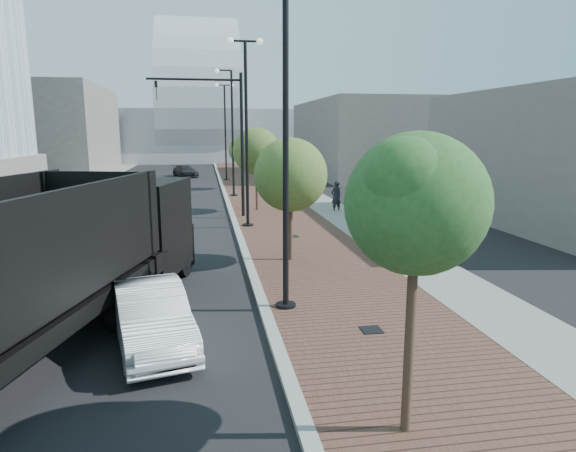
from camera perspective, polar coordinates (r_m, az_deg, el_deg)
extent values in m
cube|color=#4C2D23|center=(43.47, -2.90, 4.54)|extent=(7.00, 140.00, 0.12)
cube|color=slate|center=(43.86, 0.61, 4.62)|extent=(2.40, 140.00, 0.13)
cube|color=gray|center=(43.21, -7.53, 4.44)|extent=(0.30, 140.00, 0.14)
cube|color=slate|center=(44.68, -24.46, 3.75)|extent=(4.00, 140.00, 0.12)
cube|color=black|center=(16.58, -17.12, -0.04)|extent=(3.49, 3.57, 2.91)
cube|color=black|center=(18.13, -15.08, -2.09)|extent=(2.74, 1.28, 1.46)
cube|color=black|center=(15.41, -19.16, -3.76)|extent=(2.94, 1.63, 0.56)
cube|color=black|center=(9.71, -26.11, -3.21)|extent=(2.96, 9.94, 2.24)
cube|color=black|center=(14.26, -21.20, 1.40)|extent=(2.73, 0.90, 2.24)
cylinder|color=black|center=(16.84, -21.36, -4.64)|extent=(0.66, 1.28, 1.23)
cylinder|color=silver|center=(16.84, -21.36, -4.64)|extent=(0.55, 0.75, 0.67)
cylinder|color=black|center=(15.90, -13.80, -5.10)|extent=(0.66, 1.28, 1.23)
cylinder|color=silver|center=(15.90, -13.80, -5.10)|extent=(0.55, 0.75, 0.67)
cylinder|color=black|center=(18.22, -19.05, -3.33)|extent=(0.66, 1.28, 1.23)
cylinder|color=silver|center=(18.22, -19.05, -3.33)|extent=(0.55, 0.75, 0.67)
cylinder|color=black|center=(17.35, -12.00, -3.67)|extent=(0.66, 1.28, 1.23)
cylinder|color=silver|center=(17.35, -12.00, -3.67)|extent=(0.55, 0.75, 0.67)
cylinder|color=black|center=(14.23, -27.34, -7.96)|extent=(0.66, 1.28, 1.23)
cylinder|color=silver|center=(14.23, -27.34, -7.96)|extent=(0.55, 0.75, 0.67)
cylinder|color=black|center=(13.09, -18.64, -8.88)|extent=(0.66, 1.28, 1.23)
cylinder|color=silver|center=(13.09, -18.64, -8.88)|extent=(0.55, 0.75, 0.67)
cylinder|color=black|center=(15.18, -24.85, -6.59)|extent=(0.66, 1.28, 1.23)
cylinder|color=silver|center=(15.18, -24.85, -6.59)|extent=(0.55, 0.75, 0.67)
cylinder|color=black|center=(14.13, -16.59, -7.29)|extent=(0.66, 1.28, 1.23)
cylinder|color=silver|center=(14.13, -16.59, -7.29)|extent=(0.55, 0.75, 0.67)
imported|color=silver|center=(12.07, -15.47, -9.90)|extent=(2.46, 4.56, 1.43)
imported|color=black|center=(37.25, -18.56, 3.88)|extent=(2.44, 5.03, 1.38)
imported|color=black|center=(54.47, -11.74, 6.21)|extent=(3.23, 4.51, 1.21)
imported|color=black|center=(30.12, 5.57, 3.37)|extent=(0.83, 0.69, 1.94)
cylinder|color=black|center=(13.94, -0.26, -9.30)|extent=(0.56, 0.56, 0.20)
cylinder|color=black|center=(13.08, -0.27, 9.61)|extent=(0.16, 0.16, 9.00)
cylinder|color=black|center=(25.46, -4.64, 0.01)|extent=(0.56, 0.56, 0.20)
cylinder|color=black|center=(25.00, -4.80, 10.23)|extent=(0.16, 0.16, 9.00)
cylinder|color=black|center=(25.34, -4.97, 20.46)|extent=(1.40, 0.10, 0.10)
sphere|color=silver|center=(25.29, -6.66, 20.45)|extent=(0.32, 0.32, 0.32)
sphere|color=silver|center=(25.41, -3.29, 20.46)|extent=(0.32, 0.32, 0.32)
cylinder|color=black|center=(37.28, -6.26, 3.48)|extent=(0.56, 0.56, 0.20)
cylinder|color=black|center=(36.97, -6.40, 10.44)|extent=(0.16, 0.16, 9.00)
cylinder|color=black|center=(37.18, -7.37, 17.37)|extent=(1.00, 0.10, 0.10)
sphere|color=silver|center=(37.15, -8.17, 17.25)|extent=(0.32, 0.32, 0.32)
cylinder|color=black|center=(49.19, -7.10, 5.27)|extent=(0.56, 0.56, 0.20)
cylinder|color=black|center=(48.95, -7.22, 10.54)|extent=(0.16, 0.16, 9.00)
cylinder|color=black|center=(49.13, -7.36, 15.80)|extent=(1.40, 0.10, 0.10)
sphere|color=silver|center=(49.10, -8.20, 15.78)|extent=(0.32, 0.32, 0.32)
sphere|color=silver|center=(49.16, -6.51, 15.81)|extent=(0.32, 0.32, 0.32)
cylinder|color=black|center=(28.00, -5.31, 9.03)|extent=(0.18, 0.18, 8.00)
cylinder|color=black|center=(28.03, -10.76, 16.26)|extent=(5.00, 0.12, 0.12)
imported|color=black|center=(28.08, -14.93, 14.85)|extent=(0.16, 0.20, 1.00)
cylinder|color=#382619|center=(8.20, 13.86, -11.86)|extent=(0.16, 0.16, 3.60)
sphere|color=#204F1B|center=(7.65, 14.57, 2.49)|extent=(2.17, 2.17, 2.17)
sphere|color=#204F1B|center=(8.13, 16.20, 1.05)|extent=(1.52, 1.52, 1.52)
sphere|color=#204F1B|center=(7.22, 13.49, 4.92)|extent=(1.30, 1.30, 1.30)
cylinder|color=#382619|center=(18.49, 0.29, 0.44)|extent=(0.16, 0.16, 3.10)
sphere|color=#405C1F|center=(18.24, 0.29, 5.91)|extent=(2.72, 2.72, 2.72)
sphere|color=#405C1F|center=(18.63, 1.35, 5.33)|extent=(1.90, 1.90, 1.90)
sphere|color=#405C1F|center=(17.88, -0.50, 6.80)|extent=(1.63, 1.63, 1.63)
cylinder|color=#382619|center=(30.24, -3.62, 4.87)|extent=(0.16, 0.16, 3.45)
sphere|color=#3D541D|center=(30.09, -3.67, 8.60)|extent=(2.82, 2.82, 2.82)
sphere|color=#3D541D|center=(30.44, -2.97, 8.18)|extent=(1.98, 1.98, 1.98)
sphere|color=#3D541D|center=(29.75, -4.20, 9.23)|extent=(1.69, 1.69, 1.69)
cylinder|color=#382619|center=(42.16, -5.34, 6.31)|extent=(0.16, 0.16, 3.05)
sphere|color=#3A511B|center=(42.05, -5.38, 8.67)|extent=(2.18, 2.18, 2.18)
sphere|color=#3A511B|center=(42.39, -4.87, 8.41)|extent=(1.53, 1.53, 1.53)
sphere|color=#3A511B|center=(41.72, -5.78, 9.07)|extent=(1.31, 1.31, 1.31)
cube|color=#AEB4B8|center=(87.91, -10.06, 10.22)|extent=(50.00, 28.00, 8.00)
cube|color=#5E5955|center=(65.56, -26.38, 9.93)|extent=(14.00, 20.00, 10.00)
cube|color=#5F5A56|center=(55.74, 8.87, 9.91)|extent=(12.00, 22.00, 8.00)
cube|color=black|center=(12.54, 9.59, -11.70)|extent=(0.50, 0.50, 0.02)
cube|color=black|center=(22.76, 0.54, -1.19)|extent=(0.50, 0.50, 0.02)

